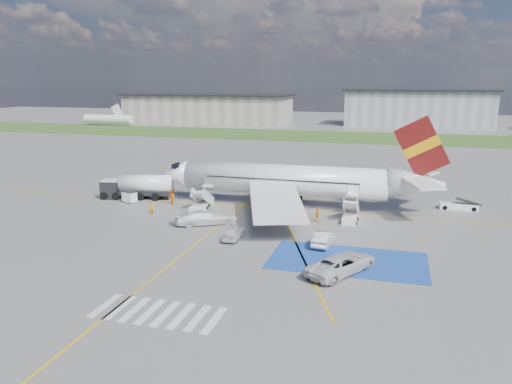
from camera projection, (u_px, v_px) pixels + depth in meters
ground at (253, 238)px, 51.34m from camera, size 400.00×400.00×0.00m
grass_strip at (346, 137)px, 140.49m from camera, size 400.00×30.00×0.01m
taxiway_line_main at (280, 209)px, 62.60m from camera, size 120.00×0.20×0.01m
taxiway_line_cross at (166, 268)px, 43.28m from camera, size 0.20×60.00×0.01m
taxiway_line_diag at (280, 209)px, 62.60m from camera, size 20.71×56.45×0.01m
staging_box at (348, 261)px, 44.94m from camera, size 14.00×8.00×0.01m
crosswalk at (158, 313)px, 34.92m from camera, size 9.00×4.00×0.01m
terminal_west at (208, 109)px, 186.78m from camera, size 60.00×22.00×10.00m
terminal_centre at (417, 108)px, 171.41m from camera, size 48.00×18.00×12.00m
airliner at (295, 180)px, 63.33m from camera, size 36.81×32.95×11.92m
airstairs_fwd at (199, 206)px, 61.88m from camera, size 1.90×5.20×3.60m
airstairs_aft at (350, 217)px, 56.99m from camera, size 1.90×5.20×3.60m
fuel_tanker at (138, 188)px, 68.05m from camera, size 9.94×4.37×3.29m
gpu_cart at (130, 198)px, 65.80m from camera, size 2.09×1.70×1.52m
belt_loader at (459, 206)px, 62.52m from camera, size 4.95×2.05×1.46m
car_silver_a at (233, 232)px, 50.89m from camera, size 1.83×4.15×1.39m
car_silver_b at (324, 238)px, 48.96m from camera, size 1.94×4.56×1.46m
van_white_a at (342, 261)px, 41.89m from camera, size 5.14×6.31×2.16m
van_white_b at (206, 215)px, 55.92m from camera, size 5.60×4.44×2.05m
crew_fwd at (152, 209)px, 59.90m from camera, size 0.68×0.62×1.55m
crew_nose at (171, 197)px, 64.69m from camera, size 1.18×1.22×1.98m
crew_aft at (317, 215)px, 56.93m from camera, size 0.52×1.03×1.68m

